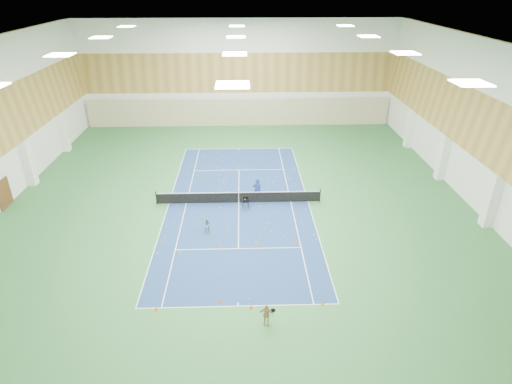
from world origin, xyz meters
TOP-DOWN VIEW (x-y plane):
  - ground at (0.00, 0.00)m, footprint 40.00×40.00m
  - room_shell at (0.00, 0.00)m, footprint 36.00×40.00m
  - wood_cladding at (0.00, 0.00)m, footprint 36.00×40.00m
  - ceiling_light_grid at (0.00, 0.00)m, footprint 21.40×25.40m
  - court_surface at (0.00, 0.00)m, footprint 10.97×23.77m
  - tennis_balls_scatter at (0.00, 0.00)m, footprint 10.57×22.77m
  - tennis_net at (0.00, 0.00)m, footprint 12.80×0.10m
  - back_curtain at (0.00, 19.75)m, footprint 35.40×0.16m
  - door_left_b at (-17.92, 0.00)m, footprint 0.08×1.80m
  - coach at (1.47, 0.60)m, footprint 0.75×0.58m
  - child_court at (-2.11, -4.32)m, footprint 0.57×0.45m
  - child_apron at (1.44, -13.24)m, footprint 0.79×0.45m
  - ball_cart at (0.54, -0.91)m, footprint 0.56×0.56m
  - cone_svc_a at (-3.80, -6.82)m, footprint 0.19×0.19m
  - cone_svc_b at (-1.32, -6.20)m, footprint 0.23×0.23m
  - cone_svc_c at (1.21, -5.81)m, footprint 0.19×0.19m
  - cone_svc_d at (3.90, -5.87)m, footprint 0.19×0.19m
  - cone_base_a at (-4.35, -12.04)m, footprint 0.21×0.21m
  - cone_base_b at (-0.98, -11.51)m, footprint 0.18×0.18m
  - cone_base_c at (0.70, -12.06)m, footprint 0.21×0.21m
  - cone_base_d at (4.59, -11.89)m, footprint 0.18×0.18m

SIDE VIEW (x-z plane):
  - ground at x=0.00m, z-range 0.00..0.00m
  - court_surface at x=0.00m, z-range 0.00..0.01m
  - tennis_balls_scatter at x=0.00m, z-range 0.01..0.08m
  - cone_base_d at x=4.59m, z-range 0.00..0.20m
  - cone_base_b at x=-0.98m, z-range 0.00..0.20m
  - cone_svc_c at x=1.21m, z-range 0.00..0.21m
  - cone_svc_d at x=3.90m, z-range 0.00..0.21m
  - cone_svc_a at x=-3.80m, z-range 0.00..0.21m
  - cone_base_a at x=-4.35m, z-range 0.00..0.23m
  - cone_base_c at x=0.70m, z-range 0.00..0.24m
  - cone_svc_b at x=-1.32m, z-range 0.00..0.25m
  - ball_cart at x=0.54m, z-range 0.00..0.88m
  - tennis_net at x=0.00m, z-range 0.00..1.10m
  - child_court at x=-2.11m, z-range 0.00..1.12m
  - child_apron at x=1.44m, z-range 0.00..1.27m
  - coach at x=1.47m, z-range 0.00..1.81m
  - door_left_b at x=-17.92m, z-range 0.00..2.20m
  - back_curtain at x=0.00m, z-range 0.00..3.20m
  - room_shell at x=0.00m, z-range 0.00..12.00m
  - wood_cladding at x=0.00m, z-range 4.00..12.00m
  - ceiling_light_grid at x=0.00m, z-range 11.89..11.95m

